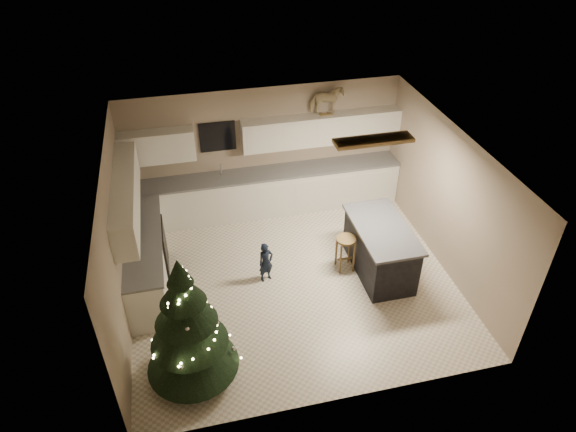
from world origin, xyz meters
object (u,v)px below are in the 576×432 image
object	(u,v)px
bar_stool	(346,246)
christmas_tree	(188,331)
island	(380,249)
rocking_horse	(327,101)
toddler	(266,262)

from	to	relation	value
bar_stool	christmas_tree	bearing A→B (deg)	-149.00
island	rocking_horse	distance (m)	3.03
bar_stool	rocking_horse	xyz separation A→B (m)	(0.24, 2.22, 1.78)
bar_stool	christmas_tree	xyz separation A→B (m)	(-2.84, -1.71, 0.38)
bar_stool	toddler	world-z (taller)	toddler
bar_stool	toddler	size ratio (longest dim) A/B	0.88
toddler	christmas_tree	bearing A→B (deg)	-148.64
island	bar_stool	bearing A→B (deg)	161.93
rocking_horse	bar_stool	bearing A→B (deg)	170.26
toddler	rocking_horse	size ratio (longest dim) A/B	1.17
christmas_tree	rocking_horse	size ratio (longest dim) A/B	3.30
christmas_tree	toddler	distance (m)	2.29
rocking_horse	christmas_tree	bearing A→B (deg)	138.21
christmas_tree	rocking_horse	xyz separation A→B (m)	(3.08, 3.92, 1.40)
christmas_tree	toddler	world-z (taller)	christmas_tree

